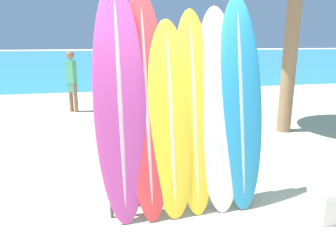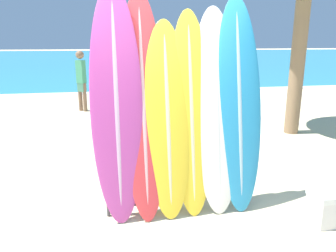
# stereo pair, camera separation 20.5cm
# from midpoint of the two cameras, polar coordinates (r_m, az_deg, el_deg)

# --- Properties ---
(ground_plane) EXTENTS (160.00, 160.00, 0.00)m
(ground_plane) POSITION_cam_midpoint_polar(r_m,az_deg,el_deg) (3.67, 0.59, -17.71)
(ground_plane) COLOR beige
(ocean_water) EXTENTS (120.00, 60.00, 0.01)m
(ocean_water) POSITION_cam_midpoint_polar(r_m,az_deg,el_deg) (42.23, -12.55, 11.60)
(ocean_water) COLOR teal
(ocean_water) RESTS_ON ground_plane
(surfboard_rack) EXTENTS (1.74, 0.04, 0.81)m
(surfboard_rack) POSITION_cam_midpoint_polar(r_m,az_deg,el_deg) (3.87, 1.22, -8.52)
(surfboard_rack) COLOR #47474C
(surfboard_rack) RESTS_ON ground_plane
(surfboard_slot_0) EXTENTS (0.57, 0.60, 2.58)m
(surfboard_slot_0) POSITION_cam_midpoint_polar(r_m,az_deg,el_deg) (3.58, -9.99, 3.55)
(surfboard_slot_0) COLOR #B23D8E
(surfboard_slot_0) RESTS_ON ground_plane
(surfboard_slot_1) EXTENTS (0.50, 0.69, 2.52)m
(surfboard_slot_1) POSITION_cam_midpoint_polar(r_m,az_deg,el_deg) (3.63, -5.37, 3.41)
(surfboard_slot_1) COLOR red
(surfboard_slot_1) RESTS_ON ground_plane
(surfboard_slot_2) EXTENTS (0.53, 0.58, 2.21)m
(surfboard_slot_2) POSITION_cam_midpoint_polar(r_m,az_deg,el_deg) (3.66, -1.18, 1.05)
(surfboard_slot_2) COLOR yellow
(surfboard_slot_2) RESTS_ON ground_plane
(surfboard_slot_3) EXTENTS (0.50, 0.55, 2.32)m
(surfboard_slot_3) POSITION_cam_midpoint_polar(r_m,az_deg,el_deg) (3.73, 3.00, 2.17)
(surfboard_slot_3) COLOR yellow
(surfboard_slot_3) RESTS_ON ground_plane
(surfboard_slot_4) EXTENTS (0.57, 0.58, 2.36)m
(surfboard_slot_4) POSITION_cam_midpoint_polar(r_m,az_deg,el_deg) (3.82, 7.31, 2.67)
(surfboard_slot_4) COLOR silver
(surfboard_slot_4) RESTS_ON ground_plane
(surfboard_slot_5) EXTENTS (0.55, 0.60, 2.48)m
(surfboard_slot_5) POSITION_cam_midpoint_polar(r_m,az_deg,el_deg) (3.92, 11.01, 3.72)
(surfboard_slot_5) COLOR teal
(surfboard_slot_5) RESTS_ON ground_plane
(person_near_water) EXTENTS (0.30, 0.26, 1.74)m
(person_near_water) POSITION_cam_midpoint_polar(r_m,az_deg,el_deg) (6.78, -11.13, 5.73)
(person_near_water) COLOR #A87A5B
(person_near_water) RESTS_ON ground_plane
(person_mid_beach) EXTENTS (0.26, 0.29, 1.66)m
(person_mid_beach) POSITION_cam_midpoint_polar(r_m,az_deg,el_deg) (9.77, -0.97, 8.40)
(person_mid_beach) COLOR beige
(person_mid_beach) RESTS_ON ground_plane
(person_far_left) EXTENTS (0.29, 0.25, 1.71)m
(person_far_left) POSITION_cam_midpoint_polar(r_m,az_deg,el_deg) (11.91, -3.54, 9.60)
(person_far_left) COLOR #846047
(person_far_left) RESTS_ON ground_plane
(person_far_right) EXTENTS (0.29, 0.28, 1.70)m
(person_far_right) POSITION_cam_midpoint_polar(r_m,az_deg,el_deg) (9.62, -16.99, 7.81)
(person_far_right) COLOR #846047
(person_far_right) RESTS_ON ground_plane
(cooler_box) EXTENTS (0.48, 0.32, 0.37)m
(cooler_box) POSITION_cam_midpoint_polar(r_m,az_deg,el_deg) (4.18, 25.54, -12.04)
(cooler_box) COLOR silver
(cooler_box) RESTS_ON ground_plane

